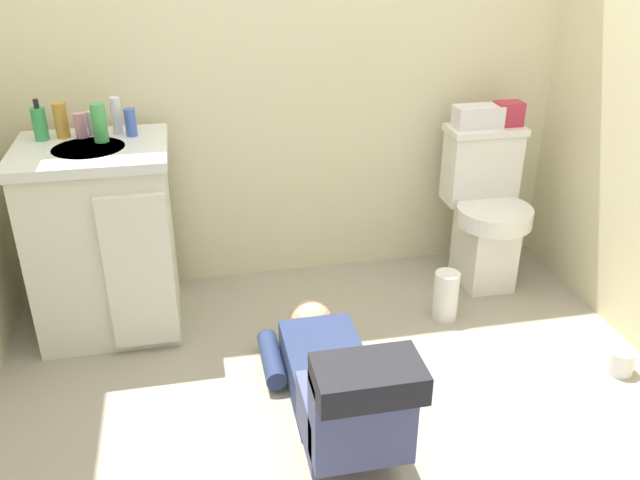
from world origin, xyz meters
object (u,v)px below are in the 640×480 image
(person_plumber, at_px, (336,383))
(paper_towel_roll, at_px, (446,295))
(tissue_box, at_px, (478,116))
(bottle_pink, at_px, (81,125))
(vanity_cabinet, at_px, (104,238))
(toiletry_bag, at_px, (508,114))
(bottle_blue, at_px, (131,122))
(bottle_amber, at_px, (61,120))
(bottle_white, at_px, (116,116))
(faucet, at_px, (91,124))
(bottle_green, at_px, (99,123))
(toilet, at_px, (485,209))
(toilet_paper_roll, at_px, (620,361))
(soap_dispenser, at_px, (40,123))

(person_plumber, xyz_separation_m, paper_towel_roll, (0.63, 0.58, -0.06))
(tissue_box, relative_size, bottle_pink, 2.19)
(vanity_cabinet, distance_m, toiletry_bag, 1.89)
(vanity_cabinet, xyz_separation_m, bottle_pink, (-0.04, 0.13, 0.45))
(bottle_blue, bearing_deg, person_plumber, -55.10)
(tissue_box, xyz_separation_m, bottle_amber, (-1.81, -0.01, 0.09))
(bottle_white, bearing_deg, bottle_amber, -177.91)
(faucet, height_order, bottle_white, bottle_white)
(toiletry_bag, xyz_separation_m, bottle_amber, (-1.96, -0.01, 0.09))
(faucet, bearing_deg, bottle_blue, -12.87)
(faucet, relative_size, bottle_pink, 0.99)
(bottle_green, distance_m, paper_towel_roll, 1.63)
(person_plumber, distance_m, bottle_amber, 1.52)
(toilet, relative_size, toilet_paper_roll, 6.82)
(toilet, height_order, bottle_green, bottle_green)
(tissue_box, bearing_deg, soap_dispenser, -179.07)
(tissue_box, distance_m, soap_dispenser, 1.89)
(bottle_amber, xyz_separation_m, bottle_green, (0.16, -0.09, 0.01))
(paper_towel_roll, xyz_separation_m, toilet_paper_roll, (0.54, -0.51, -0.06))
(toilet, relative_size, faucet, 7.50)
(toiletry_bag, xyz_separation_m, bottle_green, (-1.81, -0.10, 0.09))
(bottle_green, relative_size, bottle_white, 1.01)
(tissue_box, bearing_deg, toilet_paper_roll, -72.94)
(bottle_amber, bearing_deg, bottle_blue, -6.98)
(vanity_cabinet, distance_m, bottle_white, 0.51)
(toiletry_bag, height_order, bottle_white, bottle_white)
(soap_dispenser, relative_size, bottle_pink, 1.65)
(toilet, xyz_separation_m, faucet, (-1.75, 0.08, 0.50))
(bottle_amber, bearing_deg, paper_towel_roll, -14.26)
(toilet_paper_roll, bearing_deg, faucet, 155.37)
(vanity_cabinet, relative_size, bottle_green, 5.33)
(bottle_amber, distance_m, bottle_blue, 0.27)
(bottle_white, height_order, paper_towel_roll, bottle_white)
(bottle_white, bearing_deg, faucet, -177.68)
(bottle_green, bearing_deg, soap_dispenser, 163.63)
(person_plumber, bearing_deg, soap_dispenser, 136.49)
(faucet, distance_m, tissue_box, 1.70)
(toilet, height_order, bottle_white, bottle_white)
(bottle_blue, distance_m, paper_towel_roll, 1.54)
(bottle_amber, distance_m, bottle_green, 0.18)
(toilet, height_order, soap_dispenser, soap_dispenser)
(faucet, xyz_separation_m, bottle_green, (0.05, -0.09, 0.03))
(faucet, height_order, paper_towel_roll, faucet)
(toiletry_bag, bearing_deg, bottle_blue, -178.39)
(tissue_box, distance_m, bottle_green, 1.66)
(bottle_white, bearing_deg, bottle_blue, -36.23)
(toilet, height_order, faucet, faucet)
(person_plumber, bearing_deg, toiletry_bag, 43.56)
(bottle_pink, relative_size, paper_towel_roll, 0.44)
(tissue_box, bearing_deg, faucet, -179.64)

